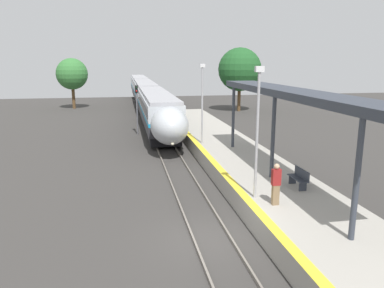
{
  "coord_description": "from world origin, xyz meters",
  "views": [
    {
      "loc": [
        -3.16,
        -13.06,
        6.82
      ],
      "look_at": [
        0.61,
        7.52,
        2.14
      ],
      "focal_mm": 35.0,
      "sensor_mm": 36.0,
      "label": 1
    }
  ],
  "objects_px": {
    "person_waiting": "(276,183)",
    "lamppost_mid": "(202,99)",
    "train": "(146,94)",
    "lamppost_near": "(257,125)",
    "platform_bench": "(299,178)",
    "railway_signal": "(137,105)"
  },
  "relations": [
    {
      "from": "person_waiting",
      "to": "platform_bench",
      "type": "bearing_deg",
      "value": 43.64
    },
    {
      "from": "train",
      "to": "platform_bench",
      "type": "relative_size",
      "value": 41.71
    },
    {
      "from": "platform_bench",
      "to": "railway_signal",
      "type": "height_order",
      "value": "railway_signal"
    },
    {
      "from": "person_waiting",
      "to": "lamppost_near",
      "type": "relative_size",
      "value": 0.31
    },
    {
      "from": "person_waiting",
      "to": "lamppost_near",
      "type": "height_order",
      "value": "lamppost_near"
    },
    {
      "from": "train",
      "to": "lamppost_near",
      "type": "relative_size",
      "value": 10.64
    },
    {
      "from": "person_waiting",
      "to": "lamppost_mid",
      "type": "relative_size",
      "value": 0.31
    },
    {
      "from": "lamppost_near",
      "to": "person_waiting",
      "type": "bearing_deg",
      "value": -61.23
    },
    {
      "from": "platform_bench",
      "to": "lamppost_mid",
      "type": "relative_size",
      "value": 0.26
    },
    {
      "from": "train",
      "to": "person_waiting",
      "type": "height_order",
      "value": "train"
    },
    {
      "from": "train",
      "to": "lamppost_mid",
      "type": "distance_m",
      "value": 28.44
    },
    {
      "from": "person_waiting",
      "to": "lamppost_mid",
      "type": "bearing_deg",
      "value": 92.51
    },
    {
      "from": "platform_bench",
      "to": "railway_signal",
      "type": "xyz_separation_m",
      "value": [
        -6.8,
        19.38,
        1.35
      ]
    },
    {
      "from": "train",
      "to": "lamppost_near",
      "type": "distance_m",
      "value": 39.6
    },
    {
      "from": "lamppost_mid",
      "to": "train",
      "type": "bearing_deg",
      "value": 94.68
    },
    {
      "from": "train",
      "to": "lamppost_mid",
      "type": "bearing_deg",
      "value": -85.32
    },
    {
      "from": "person_waiting",
      "to": "lamppost_mid",
      "type": "distance_m",
      "value": 12.4
    },
    {
      "from": "person_waiting",
      "to": "lamppost_near",
      "type": "bearing_deg",
      "value": 118.77
    },
    {
      "from": "platform_bench",
      "to": "person_waiting",
      "type": "height_order",
      "value": "person_waiting"
    },
    {
      "from": "train",
      "to": "platform_bench",
      "type": "xyz_separation_m",
      "value": [
        4.83,
        -38.56,
        -0.73
      ]
    },
    {
      "from": "platform_bench",
      "to": "lamppost_near",
      "type": "bearing_deg",
      "value": -159.95
    },
    {
      "from": "train",
      "to": "person_waiting",
      "type": "distance_m",
      "value": 40.55
    }
  ]
}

